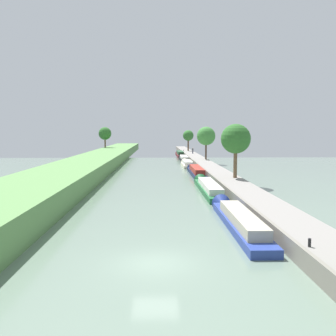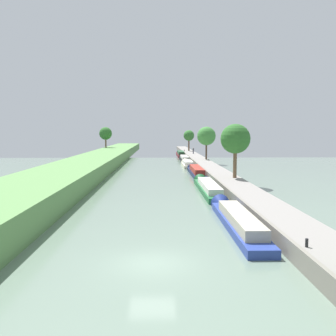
{
  "view_description": "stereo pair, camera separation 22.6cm",
  "coord_description": "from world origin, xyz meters",
  "views": [
    {
      "loc": [
        0.16,
        -19.0,
        7.07
      ],
      "look_at": [
        1.85,
        41.64,
        1.0
      ],
      "focal_mm": 38.96,
      "sensor_mm": 36.0,
      "label": 1
    },
    {
      "loc": [
        0.38,
        -19.01,
        7.07
      ],
      "look_at": [
        1.85,
        41.64,
        1.0
      ],
      "focal_mm": 38.96,
      "sensor_mm": 36.0,
      "label": 2
    }
  ],
  "objects": [
    {
      "name": "narrowboat_black",
      "position": [
        6.44,
        69.02,
        0.53
      ],
      "size": [
        1.8,
        14.28,
        1.79
      ],
      "color": "black",
      "rests_on": "ground_plane"
    },
    {
      "name": "tree_rightbank_far",
      "position": [
        9.64,
        94.63,
        5.81
      ],
      "size": [
        3.32,
        3.32,
        6.45
      ],
      "color": "brown",
      "rests_on": "right_towpath"
    },
    {
      "name": "right_towpath",
      "position": [
        9.43,
        0.0,
        0.54
      ],
      "size": [
        3.35,
        260.0,
        1.08
      ],
      "color": "gray",
      "rests_on": "ground_plane"
    },
    {
      "name": "mooring_bollard_near",
      "position": [
        8.06,
        -0.71,
        1.3
      ],
      "size": [
        0.16,
        0.16,
        0.45
      ],
      "color": "black",
      "rests_on": "right_towpath"
    },
    {
      "name": "stone_quay",
      "position": [
        7.63,
        0.0,
        0.56
      ],
      "size": [
        0.25,
        260.0,
        1.13
      ],
      "color": "gray",
      "rests_on": "ground_plane"
    },
    {
      "name": "narrowboat_navy",
      "position": [
        6.44,
        40.57,
        0.57
      ],
      "size": [
        1.8,
        15.65,
        1.97
      ],
      "color": "#141E42",
      "rests_on": "ground_plane"
    },
    {
      "name": "tree_rightbank_midnear",
      "position": [
        10.22,
        27.88,
        6.1
      ],
      "size": [
        3.84,
        3.84,
        6.99
      ],
      "color": "brown",
      "rests_on": "right_towpath"
    },
    {
      "name": "narrowboat_blue",
      "position": [
        6.16,
        7.71,
        0.52
      ],
      "size": [
        1.86,
        14.68,
        1.89
      ],
      "color": "#283D93",
      "rests_on": "ground_plane"
    },
    {
      "name": "tree_rightbank_midfar",
      "position": [
        10.62,
        59.91,
        6.1
      ],
      "size": [
        4.02,
        4.02,
        7.06
      ],
      "color": "#4C3828",
      "rests_on": "right_towpath"
    },
    {
      "name": "person_walking",
      "position": [
        9.66,
        79.86,
        1.95
      ],
      "size": [
        0.34,
        0.34,
        1.66
      ],
      "color": "#282D42",
      "rests_on": "right_towpath"
    },
    {
      "name": "tree_leftbank_downstream",
      "position": [
        -15.73,
        91.33,
        6.49
      ],
      "size": [
        3.8,
        3.8,
        6.11
      ],
      "color": "brown",
      "rests_on": "left_grassy_bank"
    },
    {
      "name": "narrowboat_cream",
      "position": [
        6.12,
        55.16,
        0.49
      ],
      "size": [
        2.0,
        11.23,
        1.9
      ],
      "color": "beige",
      "rests_on": "ground_plane"
    },
    {
      "name": "ground_plane",
      "position": [
        0.0,
        0.0,
        0.0
      ],
      "size": [
        160.0,
        160.0,
        0.0
      ],
      "primitive_type": "plane",
      "color": "slate"
    },
    {
      "name": "narrowboat_green",
      "position": [
        6.12,
        23.7,
        0.51
      ],
      "size": [
        1.89,
        15.79,
        1.85
      ],
      "color": "#1E6033",
      "rests_on": "ground_plane"
    },
    {
      "name": "narrowboat_maroon",
      "position": [
        6.42,
        84.61,
        0.66
      ],
      "size": [
        1.86,
        15.57,
        2.09
      ],
      "color": "maroon",
      "rests_on": "ground_plane"
    },
    {
      "name": "mooring_bollard_far",
      "position": [
        8.06,
        92.16,
        1.3
      ],
      "size": [
        0.16,
        0.16,
        0.45
      ],
      "color": "black",
      "rests_on": "right_towpath"
    }
  ]
}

